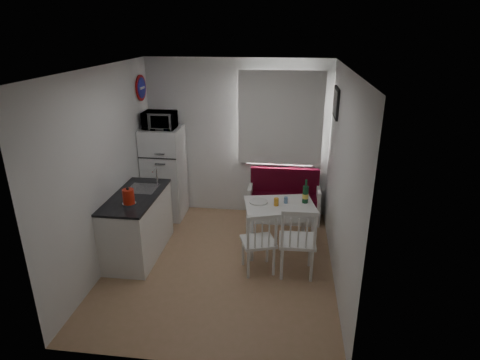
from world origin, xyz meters
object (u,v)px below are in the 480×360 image
object	(u,v)px
chair_left	(258,237)
fridge	(165,173)
microwave	(160,120)
kettle	(129,197)
bench	(284,203)
dining_table	(280,209)
wine_bottle	(306,191)
chair_right	(298,235)
kitchen_counter	(138,224)

from	to	relation	value
chair_left	fridge	size ratio (longest dim) A/B	0.34
microwave	kettle	world-z (taller)	microwave
kettle	chair_left	bearing A→B (deg)	0.34
bench	fridge	distance (m)	2.05
dining_table	chair_left	world-z (taller)	chair_left
bench	dining_table	bearing A→B (deg)	-92.52
dining_table	fridge	distance (m)	2.14
fridge	wine_bottle	distance (m)	2.43
dining_table	kettle	xyz separation A→B (m)	(-1.91, -0.67, 0.38)
bench	chair_right	world-z (taller)	chair_right
chair_right	bench	bearing A→B (deg)	95.81
kettle	kitchen_counter	bearing A→B (deg)	98.66
microwave	fridge	bearing A→B (deg)	90.00
microwave	chair_right	bearing A→B (deg)	-34.72
chair_left	wine_bottle	bearing A→B (deg)	32.77
bench	dining_table	world-z (taller)	bench
bench	wine_bottle	distance (m)	1.13
chair_right	fridge	size ratio (longest dim) A/B	0.34
kitchen_counter	kettle	world-z (taller)	kitchen_counter
bench	microwave	bearing A→B (deg)	-175.46
microwave	kettle	size ratio (longest dim) A/B	2.11
chair_left	kettle	world-z (taller)	kettle
kettle	dining_table	bearing A→B (deg)	19.34
kettle	wine_bottle	distance (m)	2.39
kitchen_counter	microwave	world-z (taller)	microwave
kitchen_counter	chair_left	xyz separation A→B (m)	(1.71, -0.32, 0.09)
chair_right	fridge	bearing A→B (deg)	143.21
wine_bottle	chair_right	bearing A→B (deg)	-97.39
dining_table	wine_bottle	xyz separation A→B (m)	(0.35, 0.10, 0.25)
bench	fridge	size ratio (longest dim) A/B	0.78
kitchen_counter	dining_table	xyz separation A→B (m)	(1.96, 0.35, 0.18)
bench	chair_right	distance (m)	1.72
kitchen_counter	fridge	world-z (taller)	fridge
microwave	wine_bottle	bearing A→B (deg)	-18.07
kitchen_counter	fridge	bearing A→B (deg)	89.10
kitchen_counter	chair_left	distance (m)	1.74
fridge	wine_bottle	bearing A→B (deg)	-19.19
bench	chair_left	xyz separation A→B (m)	(-0.29, -1.67, 0.27)
dining_table	chair_right	xyz separation A→B (m)	(0.25, -0.67, -0.03)
fridge	microwave	bearing A→B (deg)	-90.00
dining_table	microwave	distance (m)	2.36
kettle	wine_bottle	bearing A→B (deg)	18.83
microwave	wine_bottle	distance (m)	2.53
kitchen_counter	kettle	size ratio (longest dim) A/B	5.60
bench	kettle	distance (m)	2.68
dining_table	wine_bottle	distance (m)	0.44
bench	dining_table	distance (m)	1.07
chair_left	chair_right	xyz separation A→B (m)	(0.50, -0.01, 0.06)
bench	kettle	bearing A→B (deg)	-139.40
bench	chair_right	xyz separation A→B (m)	(0.21, -1.68, 0.33)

